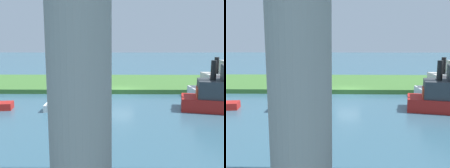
# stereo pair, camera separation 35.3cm
# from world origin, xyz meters

# --- Properties ---
(ground_plane) EXTENTS (160.00, 160.00, 0.00)m
(ground_plane) POSITION_xyz_m (0.00, 0.00, 0.00)
(ground_plane) COLOR #386075
(grassy_bank) EXTENTS (80.00, 12.00, 0.50)m
(grassy_bank) POSITION_xyz_m (0.00, -6.00, 0.25)
(grassy_bank) COLOR #427533
(grassy_bank) RESTS_ON ground
(bridge_pylon) EXTENTS (2.35, 2.35, 10.90)m
(bridge_pylon) POSITION_xyz_m (2.08, 19.81, 5.45)
(bridge_pylon) COLOR #9E998E
(bridge_pylon) RESTS_ON ground
(person_on_bank) EXTENTS (0.49, 0.49, 1.39)m
(person_on_bank) POSITION_xyz_m (4.83, -3.24, 1.20)
(person_on_bank) COLOR #2D334C
(person_on_bank) RESTS_ON grassy_bank
(mooring_post) EXTENTS (0.20, 0.20, 0.86)m
(mooring_post) POSITION_xyz_m (4.18, -0.66, 0.93)
(mooring_post) COLOR brown
(mooring_post) RESTS_ON grassy_bank
(skiff_small) EXTENTS (3.87, 1.39, 1.29)m
(skiff_small) POSITION_xyz_m (4.93, 6.95, 0.46)
(skiff_small) COLOR white
(skiff_small) RESTS_ON ground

